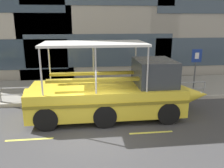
{
  "coord_description": "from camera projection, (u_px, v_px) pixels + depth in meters",
  "views": [
    {
      "loc": [
        -0.18,
        -8.83,
        4.41
      ],
      "look_at": [
        1.14,
        2.27,
        1.3
      ],
      "focal_mm": 36.75,
      "sensor_mm": 36.0,
      "label": 1
    }
  ],
  "objects": [
    {
      "name": "pedestrian_near_bow",
      "position": [
        147.0,
        74.0,
        14.48
      ],
      "size": [
        0.47,
        0.22,
        1.64
      ],
      "color": "#1E2338",
      "rests_on": "sidewalk"
    },
    {
      "name": "parking_sign",
      "position": [
        196.0,
        63.0,
        13.48
      ],
      "size": [
        0.6,
        0.12,
        2.63
      ],
      "color": "#4C4F54",
      "rests_on": "sidewalk"
    },
    {
      "name": "duck_tour_boat",
      "position": [
        117.0,
        93.0,
        10.72
      ],
      "size": [
        8.67,
        2.67,
        3.48
      ],
      "color": "yellow",
      "rests_on": "ground_plane"
    },
    {
      "name": "curb_guardrail",
      "position": [
        107.0,
        89.0,
        12.88
      ],
      "size": [
        11.66,
        0.09,
        0.78
      ],
      "color": "#9EA0A8",
      "rests_on": "sidewalk"
    },
    {
      "name": "curb_edge",
      "position": [
        90.0,
        102.0,
        12.61
      ],
      "size": [
        32.0,
        0.18,
        0.18
      ],
      "primitive_type": "cube",
      "color": "#B2ADA3",
      "rests_on": "ground_plane"
    },
    {
      "name": "ground_plane",
      "position": [
        92.0,
        129.0,
        9.65
      ],
      "size": [
        120.0,
        120.0,
        0.0
      ],
      "primitive_type": "plane",
      "color": "#3D3D3F"
    },
    {
      "name": "lane_centreline",
      "position": [
        92.0,
        136.0,
        9.06
      ],
      "size": [
        25.8,
        0.12,
        0.01
      ],
      "color": "#DBD64C",
      "rests_on": "ground_plane"
    },
    {
      "name": "sidewalk",
      "position": [
        89.0,
        89.0,
        14.99
      ],
      "size": [
        32.0,
        4.8,
        0.18
      ],
      "primitive_type": "cube",
      "color": "gray",
      "rests_on": "ground_plane"
    }
  ]
}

